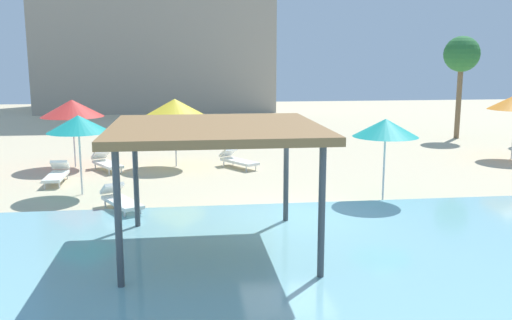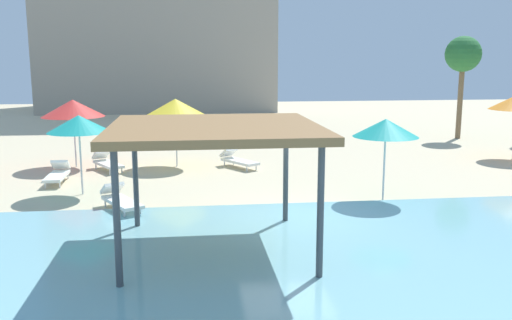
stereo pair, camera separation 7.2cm
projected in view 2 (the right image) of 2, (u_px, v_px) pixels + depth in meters
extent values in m
plane|color=beige|center=(287.00, 219.00, 15.35)|extent=(80.00, 80.00, 0.00)
cube|color=#7AB7C1|center=(337.00, 299.00, 10.22)|extent=(44.00, 13.50, 0.04)
cylinder|color=#42474C|center=(136.00, 176.00, 14.36)|extent=(0.14, 0.14, 2.74)
cylinder|color=#42474C|center=(286.00, 172.00, 14.83)|extent=(0.14, 0.14, 2.74)
cylinder|color=#42474C|center=(117.00, 220.00, 10.51)|extent=(0.14, 0.14, 2.74)
cylinder|color=#42474C|center=(320.00, 213.00, 10.98)|extent=(0.14, 0.14, 2.74)
cube|color=olive|center=(215.00, 129.00, 12.40)|extent=(4.64, 4.64, 0.18)
cylinder|color=silver|center=(81.00, 164.00, 17.91)|extent=(0.06, 0.06, 2.04)
cone|color=teal|center=(79.00, 124.00, 17.68)|extent=(1.99, 1.99, 0.55)
cylinder|color=silver|center=(384.00, 169.00, 17.17)|extent=(0.06, 0.06, 2.00)
cone|color=teal|center=(386.00, 128.00, 16.93)|extent=(2.01, 2.01, 0.55)
cylinder|color=silver|center=(75.00, 142.00, 22.40)|extent=(0.06, 0.06, 2.05)
cone|color=red|center=(73.00, 108.00, 22.15)|extent=(2.48, 2.48, 0.68)
cylinder|color=silver|center=(176.00, 141.00, 22.52)|extent=(0.06, 0.06, 2.09)
cone|color=yellow|center=(175.00, 107.00, 22.26)|extent=(2.40, 2.40, 0.66)
cylinder|color=white|center=(141.00, 212.00, 15.66)|extent=(0.05, 0.05, 0.22)
cylinder|color=white|center=(124.00, 214.00, 15.39)|extent=(0.05, 0.05, 0.22)
cylinder|color=white|center=(121.00, 201.00, 16.81)|extent=(0.05, 0.05, 0.22)
cylinder|color=white|center=(105.00, 203.00, 16.53)|extent=(0.05, 0.05, 0.22)
cube|color=white|center=(122.00, 202.00, 16.07)|extent=(1.39, 1.87, 0.10)
cube|color=white|center=(112.00, 188.00, 16.61)|extent=(0.77, 0.73, 0.40)
cylinder|color=white|center=(256.00, 167.00, 21.93)|extent=(0.05, 0.05, 0.22)
cylinder|color=white|center=(247.00, 169.00, 21.62)|extent=(0.05, 0.05, 0.22)
cylinder|color=white|center=(234.00, 162.00, 23.00)|extent=(0.05, 0.05, 0.22)
cylinder|color=white|center=(224.00, 164.00, 22.70)|extent=(0.05, 0.05, 0.22)
cube|color=white|center=(240.00, 161.00, 22.28)|extent=(1.49, 1.83, 0.10)
cube|color=white|center=(229.00, 152.00, 22.79)|extent=(0.78, 0.75, 0.40)
cylinder|color=white|center=(122.00, 170.00, 21.33)|extent=(0.05, 0.05, 0.22)
cylinder|color=white|center=(110.00, 172.00, 21.05)|extent=(0.05, 0.05, 0.22)
cylinder|color=white|center=(107.00, 165.00, 22.47)|extent=(0.05, 0.05, 0.22)
cylinder|color=white|center=(96.00, 166.00, 22.19)|extent=(0.05, 0.05, 0.22)
cube|color=white|center=(108.00, 164.00, 21.73)|extent=(1.40, 1.86, 0.10)
cube|color=white|center=(101.00, 155.00, 22.26)|extent=(0.77, 0.74, 0.40)
cylinder|color=white|center=(60.00, 185.00, 18.92)|extent=(0.05, 0.05, 0.22)
cylinder|color=white|center=(45.00, 185.00, 18.85)|extent=(0.05, 0.05, 0.22)
cylinder|color=white|center=(68.00, 176.00, 20.32)|extent=(0.05, 0.05, 0.22)
cylinder|color=white|center=(54.00, 176.00, 20.26)|extent=(0.05, 0.05, 0.22)
cube|color=white|center=(57.00, 176.00, 19.56)|extent=(0.62, 1.81, 0.10)
cube|color=white|center=(61.00, 164.00, 20.23)|extent=(0.61, 0.52, 0.40)
cylinder|color=brown|center=(460.00, 100.00, 30.06)|extent=(0.28, 0.28, 4.19)
sphere|color=#286B33|center=(463.00, 54.00, 29.61)|extent=(1.90, 1.90, 1.90)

